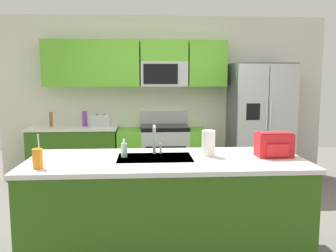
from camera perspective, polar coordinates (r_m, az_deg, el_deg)
ground_plane at (r=4.06m, az=1.15°, el=-16.00°), size 9.00×9.00×0.00m
kitchen_wall_unit at (r=5.80m, az=-2.00°, el=6.04°), size 5.20×0.43×2.60m
back_counter at (r=5.73m, az=-14.57°, el=-4.50°), size 1.33×0.63×0.90m
range_oven at (r=5.64m, az=-0.92°, el=-4.54°), size 1.36×0.61×1.10m
refrigerator at (r=5.77m, az=14.32°, el=0.35°), size 0.90×0.76×1.85m
island_counter at (r=3.40m, az=-0.31°, el=-12.53°), size 2.49×1.00×0.90m
toaster at (r=5.53m, az=-10.58°, el=0.85°), size 0.28×0.16×0.18m
pepper_mill at (r=5.72m, az=-18.01°, el=1.01°), size 0.05×0.05×0.22m
bottle_purple at (r=5.59m, az=-13.04°, el=1.12°), size 0.07×0.07×0.23m
sink_faucet at (r=3.43m, az=-2.08°, el=-1.74°), size 0.08×0.21×0.28m
drink_cup_orange at (r=3.08m, az=-19.91°, el=-4.84°), size 0.08×0.08×0.28m
soap_dispenser at (r=3.34m, az=-6.96°, el=-3.78°), size 0.06×0.06×0.17m
paper_towel_roll at (r=3.38m, az=6.41°, el=-2.72°), size 0.12×0.12×0.24m
backpack at (r=3.47m, az=16.42°, el=-2.77°), size 0.32×0.22×0.23m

